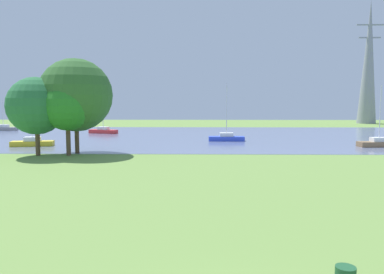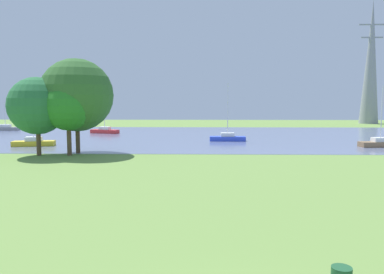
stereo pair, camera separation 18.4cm
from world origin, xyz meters
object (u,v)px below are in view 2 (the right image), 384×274
sailboat_brown (380,143)px  tree_east_near (37,106)px  sailboat_blue (228,138)px  electricity_pylon (371,62)px  tree_west_far (68,106)px  tree_west_near (77,95)px  sailboat_yellow (34,142)px  sailboat_gray (5,128)px  sailboat_red (105,131)px

sailboat_brown → tree_east_near: tree_east_near is taller
sailboat_blue → electricity_pylon: size_ratio=0.26×
sailboat_blue → tree_east_near: (-19.64, -14.05, 4.42)m
tree_west_far → tree_east_near: bearing=-179.3°
tree_west_near → sailboat_yellow: bearing=140.8°
tree_west_far → tree_west_near: (0.33, 1.61, 1.05)m
sailboat_gray → tree_west_near: bearing=-51.9°
sailboat_brown → tree_west_far: bearing=-167.1°
sailboat_gray → tree_east_near: size_ratio=0.70×
sailboat_yellow → sailboat_brown: bearing=0.2°
sailboat_yellow → electricity_pylon: bearing=38.5°
sailboat_blue → sailboat_red: 23.07m
electricity_pylon → sailboat_blue: bearing=-131.5°
sailboat_red → tree_west_near: (3.53, -24.26, 5.52)m
sailboat_gray → electricity_pylon: bearing=17.6°
sailboat_blue → tree_west_near: (-16.26, -12.41, 5.50)m
sailboat_blue → sailboat_yellow: (-23.63, -6.40, -0.01)m
tree_west_near → sailboat_brown: bearing=10.4°
tree_west_near → tree_west_far: bearing=-101.5°
sailboat_gray → sailboat_red: bearing=-16.0°
sailboat_yellow → electricity_pylon: electricity_pylon is taller
sailboat_red → tree_west_near: bearing=-81.7°
tree_east_near → tree_west_near: tree_west_near is taller
sailboat_yellow → tree_west_near: bearing=-39.2°
sailboat_gray → tree_west_far: 39.42m
electricity_pylon → sailboat_brown: bearing=-112.1°
sailboat_gray → tree_west_near: (23.48, -29.99, 5.52)m
sailboat_gray → tree_east_near: bearing=-57.6°
sailboat_gray → tree_east_near: 37.74m
tree_east_near → tree_west_far: bearing=0.7°
sailboat_red → sailboat_blue: bearing=-30.9°
sailboat_gray → electricity_pylon: (76.75, 24.31, 14.29)m
sailboat_gray → sailboat_yellow: size_ratio=0.82×
sailboat_red → tree_east_near: bearing=-89.6°
sailboat_blue → tree_west_far: sailboat_blue is taller
tree_west_far → electricity_pylon: (53.60, 55.90, 9.82)m
sailboat_brown → sailboat_blue: bearing=160.4°
electricity_pylon → sailboat_gray: bearing=-162.4°
sailboat_yellow → tree_west_near: size_ratio=0.68×
sailboat_gray → sailboat_blue: bearing=-23.9°
sailboat_gray → sailboat_blue: size_ratio=0.70×
sailboat_gray → tree_west_far: bearing=-53.8°
tree_east_near → sailboat_brown: bearing=11.9°
sailboat_red → sailboat_yellow: bearing=-101.8°
tree_west_near → sailboat_gray: bearing=128.1°
sailboat_brown → sailboat_red: 41.43m
sailboat_yellow → tree_east_near: (3.99, -7.66, 4.44)m
sailboat_brown → tree_east_near: bearing=-168.1°
tree_west_far → tree_west_near: size_ratio=0.76×
sailboat_red → tree_west_far: 26.45m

